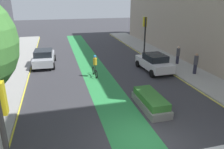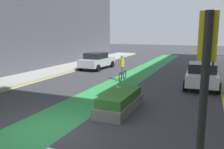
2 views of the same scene
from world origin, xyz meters
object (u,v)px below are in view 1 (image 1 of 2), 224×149
pedestrian_sidewalk_right_b (196,63)px  median_planter (151,102)px  car_silver_left_far (44,57)px  pedestrian_sidewalk_right_a (178,55)px  car_white_right_far (154,62)px  traffic_signal_near_left (3,125)px  traffic_signal_far_right (145,30)px  cyclist_in_lane (95,65)px

pedestrian_sidewalk_right_b → median_planter: pedestrian_sidewalk_right_b is taller
car_silver_left_far → pedestrian_sidewalk_right_a: pedestrian_sidewalk_right_a is taller
car_white_right_far → car_silver_left_far: bearing=156.0°
median_planter → traffic_signal_near_left: bearing=-144.9°
traffic_signal_far_right → cyclist_in_lane: size_ratio=2.36×
car_white_right_far → pedestrian_sidewalk_right_b: size_ratio=2.41×
car_white_right_far → median_planter: (-3.16, -6.26, -0.40)m
traffic_signal_near_left → pedestrian_sidewalk_right_b: 15.84m
car_white_right_far → pedestrian_sidewalk_right_a: pedestrian_sidewalk_right_a is taller
cyclist_in_lane → traffic_signal_far_right: bearing=33.6°
car_white_right_far → pedestrian_sidewalk_right_a: bearing=19.4°
traffic_signal_near_left → pedestrian_sidewalk_right_b: bearing=35.4°
pedestrian_sidewalk_right_b → traffic_signal_far_right: bearing=110.6°
traffic_signal_far_right → pedestrian_sidewalk_right_a: bearing=-51.4°
traffic_signal_near_left → traffic_signal_far_right: bearing=54.7°
car_white_right_far → cyclist_in_lane: bearing=-179.5°
cyclist_in_lane → pedestrian_sidewalk_right_a: pedestrian_sidewalk_right_a is taller
cyclist_in_lane → pedestrian_sidewalk_right_b: 8.42m
pedestrian_sidewalk_right_b → median_planter: bearing=-144.2°
traffic_signal_far_right → cyclist_in_lane: 7.51m
traffic_signal_near_left → pedestrian_sidewalk_right_a: size_ratio=2.40×
pedestrian_sidewalk_right_a → median_planter: bearing=-130.0°
traffic_signal_near_left → median_planter: (6.81, 4.79, -2.52)m
traffic_signal_near_left → traffic_signal_far_right: traffic_signal_far_right is taller
traffic_signal_far_right → pedestrian_sidewalk_right_b: size_ratio=2.47×
car_silver_left_far → cyclist_in_lane: bearing=-45.8°
car_silver_left_far → car_white_right_far: size_ratio=1.00×
pedestrian_sidewalk_right_a → traffic_signal_near_left: bearing=-136.9°
cyclist_in_lane → pedestrian_sidewalk_right_b: bearing=-12.9°
traffic_signal_near_left → car_white_right_far: 15.03m
cyclist_in_lane → pedestrian_sidewalk_right_b: pedestrian_sidewalk_right_b is taller
traffic_signal_far_right → cyclist_in_lane: traffic_signal_far_right is taller
traffic_signal_near_left → cyclist_in_lane: traffic_signal_near_left is taller
car_silver_left_far → pedestrian_sidewalk_right_b: pedestrian_sidewalk_right_b is taller
car_silver_left_far → pedestrian_sidewalk_right_b: (12.37, -6.16, 0.26)m
car_white_right_far → pedestrian_sidewalk_right_a: 3.15m
car_white_right_far → median_planter: 7.02m
car_silver_left_far → cyclist_in_lane: cyclist_in_lane is taller
car_silver_left_far → cyclist_in_lane: 5.98m
pedestrian_sidewalk_right_a → car_silver_left_far: bearing=165.6°
pedestrian_sidewalk_right_a → pedestrian_sidewalk_right_b: pedestrian_sidewalk_right_b is taller
pedestrian_sidewalk_right_b → traffic_signal_near_left: bearing=-144.6°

